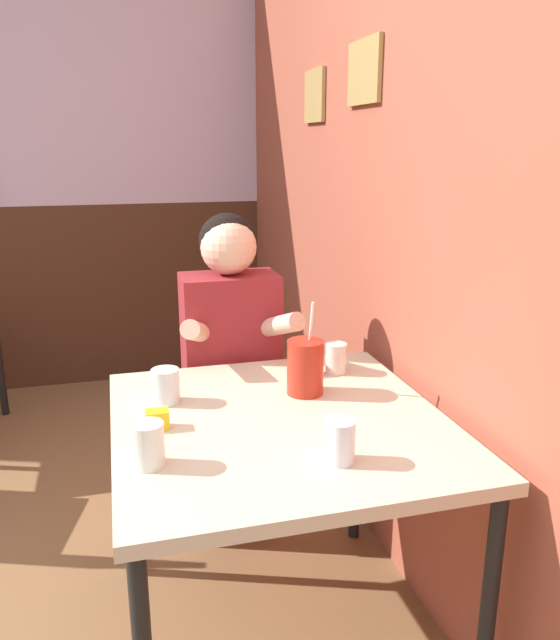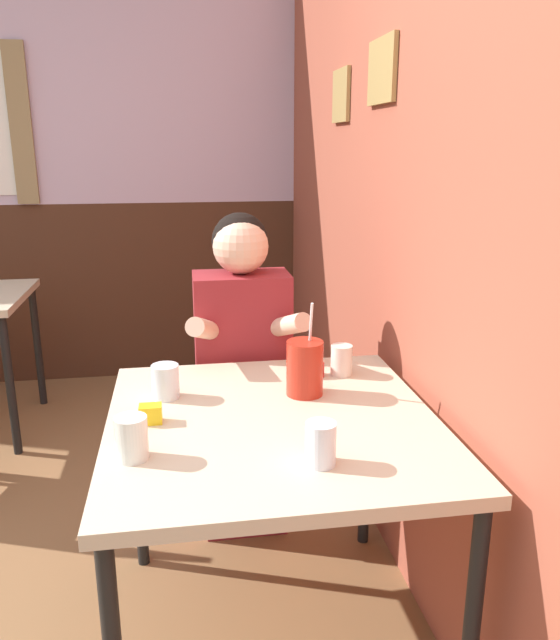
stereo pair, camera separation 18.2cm
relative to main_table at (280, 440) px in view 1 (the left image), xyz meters
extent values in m
cube|color=#9E4C38|center=(0.52, 1.02, 0.69)|extent=(0.06, 4.67, 2.70)
cube|color=olive|center=(0.48, 0.65, 1.02)|extent=(0.02, 0.27, 0.22)
cube|color=olive|center=(0.48, 1.19, 0.98)|extent=(0.02, 0.24, 0.22)
cube|color=silver|center=(-0.80, 2.39, 1.24)|extent=(5.56, 0.06, 1.60)
cube|color=#472819|center=(-0.80, 2.39, -0.11)|extent=(5.56, 0.06, 1.10)
cube|color=beige|center=(0.00, 0.00, 0.05)|extent=(0.89, 0.93, 0.04)
cylinder|color=black|center=(0.41, -0.42, -0.32)|extent=(0.04, 0.04, 0.69)
cylinder|color=black|center=(-0.41, 0.42, -0.32)|extent=(0.04, 0.04, 0.69)
cylinder|color=black|center=(0.41, 0.42, -0.32)|extent=(0.04, 0.04, 0.69)
cube|color=maroon|center=(-0.02, 0.61, -0.44)|extent=(0.31, 0.20, 0.45)
cube|color=maroon|center=(-0.02, 0.61, 0.06)|extent=(0.34, 0.20, 0.56)
sphere|color=black|center=(-0.02, 0.63, 0.46)|extent=(0.20, 0.20, 0.20)
sphere|color=beige|center=(-0.02, 0.61, 0.44)|extent=(0.20, 0.20, 0.20)
cylinder|color=beige|center=(-0.16, 0.47, 0.19)|extent=(0.14, 0.27, 0.15)
cylinder|color=beige|center=(0.12, 0.47, 0.19)|extent=(0.14, 0.27, 0.15)
cylinder|color=#B22819|center=(0.12, 0.15, 0.15)|extent=(0.11, 0.11, 0.16)
cylinder|color=white|center=(0.14, 0.15, 0.28)|extent=(0.01, 0.04, 0.14)
cylinder|color=silver|center=(0.07, -0.27, 0.12)|extent=(0.07, 0.07, 0.10)
cylinder|color=silver|center=(-0.36, -0.17, 0.12)|extent=(0.08, 0.08, 0.11)
cylinder|color=silver|center=(0.27, 0.30, 0.11)|extent=(0.07, 0.07, 0.10)
cylinder|color=silver|center=(-0.29, 0.19, 0.12)|extent=(0.08, 0.08, 0.10)
cube|color=#B7140F|center=(0.18, 0.30, 0.09)|extent=(0.06, 0.04, 0.05)
cube|color=yellow|center=(-0.33, 0.03, 0.09)|extent=(0.06, 0.04, 0.05)
camera|label=1|loc=(-0.41, -1.50, 0.79)|focal=35.00mm
camera|label=2|loc=(-0.23, -1.54, 0.79)|focal=35.00mm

